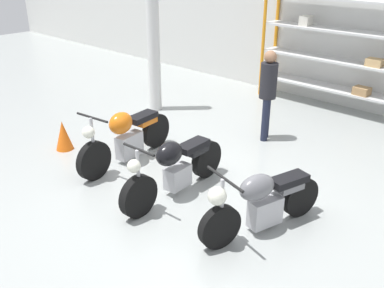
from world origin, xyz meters
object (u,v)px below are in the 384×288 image
at_px(person_browsing, 268,88).
at_px(traffic_cone, 63,135).
at_px(motorcycle_orange, 127,136).
at_px(motorcycle_grey, 262,201).
at_px(shelving_rack, 368,51).
at_px(motorcycle_black, 175,167).

height_order(person_browsing, traffic_cone, person_browsing).
relative_size(person_browsing, traffic_cone, 3.16).
distance_m(motorcycle_orange, person_browsing, 2.79).
bearing_deg(motorcycle_grey, motorcycle_orange, -76.59).
bearing_deg(shelving_rack, person_browsing, -106.80).
relative_size(motorcycle_orange, person_browsing, 1.25).
height_order(shelving_rack, motorcycle_black, shelving_rack).
bearing_deg(traffic_cone, motorcycle_black, 5.76).
bearing_deg(traffic_cone, motorcycle_orange, 20.98).
bearing_deg(traffic_cone, person_browsing, 50.35).
xyz_separation_m(motorcycle_grey, person_browsing, (-1.68, 2.57, 0.58)).
xyz_separation_m(motorcycle_orange, traffic_cone, (-1.26, -0.48, -0.20)).
relative_size(shelving_rack, traffic_cone, 8.95).
height_order(motorcycle_orange, motorcycle_grey, motorcycle_orange).
relative_size(motorcycle_orange, motorcycle_grey, 1.15).
height_order(motorcycle_black, motorcycle_grey, motorcycle_black).
bearing_deg(shelving_rack, traffic_cone, -120.28).
xyz_separation_m(motorcycle_black, traffic_cone, (-2.65, -0.27, -0.18)).
bearing_deg(motorcycle_orange, traffic_cone, -76.43).
bearing_deg(motorcycle_orange, motorcycle_black, 73.79).
height_order(motorcycle_black, person_browsing, person_browsing).
bearing_deg(motorcycle_orange, shelving_rack, 151.31).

